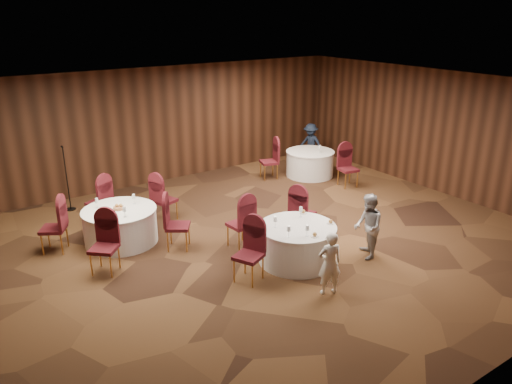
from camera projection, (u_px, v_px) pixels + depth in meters
ground at (254, 246)px, 10.40m from camera, size 12.00×12.00×0.00m
room_shell at (253, 155)px, 9.72m from camera, size 12.00×12.00×12.00m
table_main at (297, 243)px, 9.67m from camera, size 1.51×1.51×0.74m
table_left at (121, 225)px, 10.47m from camera, size 1.54×1.54×0.74m
table_right at (310, 163)px, 14.66m from camera, size 1.41×1.41×0.74m
chairs_main at (265, 230)px, 9.97m from camera, size 2.73×1.89×1.00m
chairs_left at (121, 219)px, 10.45m from camera, size 3.21×3.05×1.00m
chairs_right at (308, 165)px, 14.06m from camera, size 2.02×2.44×1.00m
tabletop_main at (304, 222)px, 9.50m from camera, size 1.15×1.12×0.22m
tabletop_left at (119, 206)px, 10.32m from camera, size 0.80×0.86×0.22m
tabletop_right at (320, 147)px, 14.37m from camera, size 0.08×0.08×0.22m
mic_stand at (69, 191)px, 12.13m from camera, size 0.24×0.24×1.61m
woman_a at (330, 263)px, 8.49m from camera, size 0.49×0.40×1.16m
woman_b at (368, 226)px, 9.74m from camera, size 0.77×0.81×1.31m
man_c at (310, 144)px, 15.73m from camera, size 0.69×0.93×1.28m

